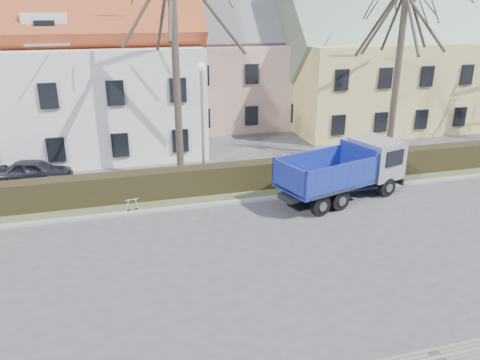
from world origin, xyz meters
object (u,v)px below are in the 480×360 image
object	(u,v)px
dump_truck	(338,173)
cart_frame	(127,206)
parked_car_a	(35,171)
streetlight	(203,127)

from	to	relation	value
dump_truck	cart_frame	size ratio (longest dim) A/B	8.33
dump_truck	parked_car_a	world-z (taller)	dump_truck
dump_truck	streetlight	size ratio (longest dim) A/B	1.07
dump_truck	streetlight	world-z (taller)	streetlight
streetlight	cart_frame	distance (m)	5.16
dump_truck	streetlight	distance (m)	6.61
parked_car_a	cart_frame	bearing A→B (deg)	-130.18
streetlight	parked_car_a	bearing A→B (deg)	160.93
dump_truck	parked_car_a	bearing A→B (deg)	139.41
cart_frame	parked_car_a	xyz separation A→B (m)	(-4.22, 5.04, 0.25)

